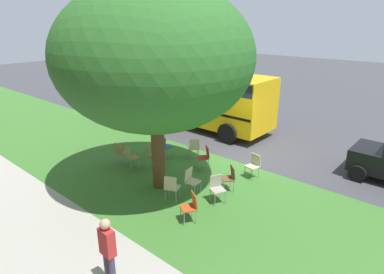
{
  "coord_description": "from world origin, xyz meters",
  "views": [
    {
      "loc": [
        -6.64,
        10.5,
        5.38
      ],
      "look_at": [
        1.28,
        1.34,
        1.04
      ],
      "focal_mm": 30.47,
      "sensor_mm": 36.0,
      "label": 1
    }
  ],
  "objects": [
    {
      "name": "chair_5",
      "position": [
        1.38,
        1.1,
        0.52
      ],
      "size": [
        0.59,
        0.58,
        0.88
      ],
      "color": "beige",
      "rests_on": "ground"
    },
    {
      "name": "chair_7",
      "position": [
        -1.33,
        0.97,
        0.52
      ],
      "size": [
        0.49,
        0.49,
        0.88
      ],
      "color": "beige",
      "rests_on": "ground"
    },
    {
      "name": "chair_2",
      "position": [
        -0.41,
        3.33,
        0.52
      ],
      "size": [
        0.48,
        0.47,
        0.88
      ],
      "color": "beige",
      "rests_on": "ground"
    },
    {
      "name": "pedestrian_0",
      "position": [
        -1.75,
        7.48,
        0.93
      ],
      "size": [
        0.37,
        0.22,
        1.69
      ],
      "color": "#3F3851",
      "rests_on": "ground"
    },
    {
      "name": "grass_verge",
      "position": [
        0.0,
        3.2,
        0.0
      ],
      "size": [
        48.0,
        6.0,
        0.01
      ],
      "primitive_type": "cube",
      "color": "#3D752D",
      "rests_on": "ground"
    },
    {
      "name": "chair_6",
      "position": [
        -1.43,
        4.53,
        0.52
      ],
      "size": [
        0.57,
        0.57,
        0.88
      ],
      "color": "#C64C1E",
      "rests_on": "ground"
    },
    {
      "name": "sidewalk_strip",
      "position": [
        0.0,
        7.6,
        0.0
      ],
      "size": [
        48.0,
        2.8,
        0.01
      ],
      "primitive_type": "cube",
      "color": "#ADA89E",
      "rests_on": "ground"
    },
    {
      "name": "school_bus",
      "position": [
        5.37,
        -2.52,
        1.76
      ],
      "size": [
        10.4,
        2.8,
        2.88
      ],
      "color": "yellow",
      "rests_on": "ground"
    },
    {
      "name": "chair_10",
      "position": [
        2.18,
        2.74,
        0.52
      ],
      "size": [
        0.58,
        0.58,
        0.88
      ],
      "color": "olive",
      "rests_on": "ground"
    },
    {
      "name": "ground",
      "position": [
        0.0,
        0.0,
        0.0
      ],
      "size": [
        80.0,
        80.0,
        0.0
      ],
      "primitive_type": "plane",
      "color": "#424247"
    },
    {
      "name": "chair_0",
      "position": [
        -0.26,
        4.09,
        0.52
      ],
      "size": [
        0.54,
        0.55,
        0.88
      ],
      "color": "beige",
      "rests_on": "ground"
    },
    {
      "name": "chair_3",
      "position": [
        3.24,
        3.37,
        0.52
      ],
      "size": [
        0.54,
        0.54,
        0.88
      ],
      "color": "olive",
      "rests_on": "ground"
    },
    {
      "name": "chair_11",
      "position": [
        -1.24,
        2.35,
        0.52
      ],
      "size": [
        0.58,
        0.59,
        0.88
      ],
      "color": "brown",
      "rests_on": "ground"
    },
    {
      "name": "chair_8",
      "position": [
        2.58,
        3.4,
        0.52
      ],
      "size": [
        0.5,
        0.51,
        0.88
      ],
      "color": "olive",
      "rests_on": "ground"
    },
    {
      "name": "chair_9",
      "position": [
        0.48,
        1.52,
        0.52
      ],
      "size": [
        0.58,
        0.59,
        0.88
      ],
      "color": "#B7332D",
      "rests_on": "ground"
    },
    {
      "name": "chair_4",
      "position": [
        2.41,
        1.74,
        0.52
      ],
      "size": [
        0.5,
        0.5,
        0.88
      ],
      "color": "#335184",
      "rests_on": "ground"
    },
    {
      "name": "street_tree",
      "position": [
        0.74,
        3.69,
        4.32
      ],
      "size": [
        6.03,
        6.03,
        6.56
      ],
      "color": "brown",
      "rests_on": "ground"
    },
    {
      "name": "chair_1",
      "position": [
        -1.35,
        3.19,
        0.52
      ],
      "size": [
        0.56,
        0.56,
        0.88
      ],
      "color": "#ADA393",
      "rests_on": "ground"
    }
  ]
}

